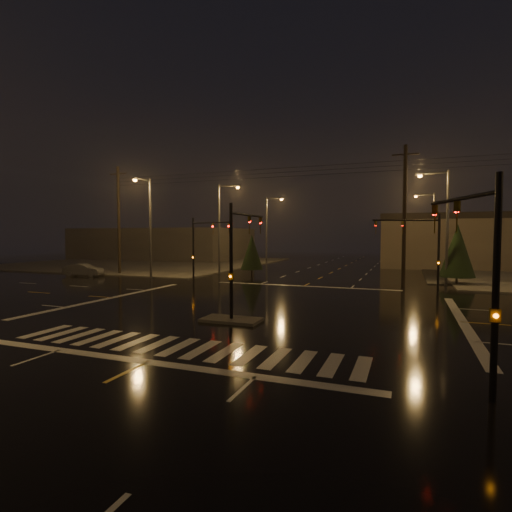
{
  "coord_description": "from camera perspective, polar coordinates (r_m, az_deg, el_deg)",
  "views": [
    {
      "loc": [
        8.35,
        -22.33,
        4.38
      ],
      "look_at": [
        -1.08,
        2.35,
        3.0
      ],
      "focal_mm": 28.0,
      "sensor_mm": 36.0,
      "label": 1
    }
  ],
  "objects": [
    {
      "name": "car_crossing",
      "position": [
        46.44,
        -23.43,
        -1.83
      ],
      "size": [
        4.31,
        2.44,
        1.34
      ],
      "primitive_type": "imported",
      "rotation": [
        0.0,
        0.0,
        1.84
      ],
      "color": "#505257",
      "rests_on": "ground"
    },
    {
      "name": "commercial_block",
      "position": [
        77.59,
        -13.06,
        1.75
      ],
      "size": [
        30.0,
        18.0,
        5.6
      ],
      "primitive_type": "cube",
      "color": "#3E3937",
      "rests_on": "ground"
    },
    {
      "name": "streetlight_5",
      "position": [
        41.45,
        -15.13,
        4.86
      ],
      "size": [
        0.32,
        2.77,
        10.0
      ],
      "color": "#38383A",
      "rests_on": "ground"
    },
    {
      "name": "conifer_3",
      "position": [
        42.75,
        -0.6,
        0.57
      ],
      "size": [
        2.4,
        2.4,
        4.45
      ],
      "color": "black",
      "rests_on": "ground"
    },
    {
      "name": "signal_mast_se",
      "position": [
        12.74,
        29.35,
        -0.42
      ],
      "size": [
        1.55,
        3.87,
        6.0
      ],
      "color": "black",
      "rests_on": "ground"
    },
    {
      "name": "signal_mast_ne",
      "position": [
        32.49,
        22.94,
        1.72
      ],
      "size": [
        4.84,
        1.86,
        6.0
      ],
      "color": "black",
      "rests_on": "ground"
    },
    {
      "name": "conifer_0",
      "position": [
        39.3,
        26.83,
        0.7
      ],
      "size": [
        2.98,
        2.98,
        5.36
      ],
      "color": "black",
      "rests_on": "ground"
    },
    {
      "name": "streetlight_4",
      "position": [
        58.42,
        23.75,
        4.14
      ],
      "size": [
        2.77,
        0.32,
        10.0
      ],
      "color": "#38383A",
      "rests_on": "ground"
    },
    {
      "name": "crosswalk",
      "position": [
        16.33,
        -11.0,
        -12.61
      ],
      "size": [
        15.0,
        2.6,
        0.01
      ],
      "primitive_type": "cube",
      "color": "beige",
      "rests_on": "ground"
    },
    {
      "name": "median_island",
      "position": [
        20.6,
        -3.54,
        -9.08
      ],
      "size": [
        3.0,
        1.6,
        0.15
      ],
      "primitive_type": "cube",
      "color": "#403E3A",
      "rests_on": "ground"
    },
    {
      "name": "streetlight_2",
      "position": [
        59.64,
        1.79,
        4.36
      ],
      "size": [
        2.77,
        0.32,
        10.0
      ],
      "color": "#38383A",
      "rests_on": "ground"
    },
    {
      "name": "utility_pole_1",
      "position": [
        36.38,
        20.44,
        5.56
      ],
      "size": [
        2.2,
        0.32,
        12.0
      ],
      "color": "black",
      "rests_on": "ground"
    },
    {
      "name": "ground",
      "position": [
        24.24,
        0.41,
        -7.42
      ],
      "size": [
        140.0,
        140.0,
        0.0
      ],
      "primitive_type": "plane",
      "color": "black",
      "rests_on": "ground"
    },
    {
      "name": "stop_bar_near",
      "position": [
        14.74,
        -15.24,
        -14.39
      ],
      "size": [
        16.0,
        0.5,
        0.01
      ],
      "primitive_type": "cube",
      "color": "beige",
      "rests_on": "ground"
    },
    {
      "name": "streetlight_1",
      "position": [
        44.84,
        -4.94,
        4.8
      ],
      "size": [
        2.77,
        0.32,
        10.0
      ],
      "color": "#38383A",
      "rests_on": "ground"
    },
    {
      "name": "sidewalk_nw",
      "position": [
        65.03,
        -15.29,
        -0.92
      ],
      "size": [
        36.0,
        36.0,
        0.12
      ],
      "primitive_type": "cube",
      "color": "#403E3A",
      "rests_on": "ground"
    },
    {
      "name": "utility_pole_0",
      "position": [
        47.37,
        -19.02,
        4.95
      ],
      "size": [
        2.2,
        0.32,
        12.0
      ],
      "color": "black",
      "rests_on": "ground"
    },
    {
      "name": "signal_mast_nw",
      "position": [
        37.06,
        -7.89,
        2.05
      ],
      "size": [
        4.84,
        1.86,
        6.0
      ],
      "color": "black",
      "rests_on": "ground"
    },
    {
      "name": "signal_mast_median",
      "position": [
        21.0,
        -2.52,
        1.27
      ],
      "size": [
        0.25,
        4.59,
        6.0
      ],
      "color": "black",
      "rests_on": "ground"
    },
    {
      "name": "streetlight_3",
      "position": [
        38.46,
        25.22,
        4.83
      ],
      "size": [
        2.77,
        0.32,
        10.0
      ],
      "color": "#38383A",
      "rests_on": "ground"
    },
    {
      "name": "stop_bar_far",
      "position": [
        34.64,
        6.81,
        -4.28
      ],
      "size": [
        16.0,
        0.5,
        0.01
      ],
      "primitive_type": "cube",
      "color": "beige",
      "rests_on": "ground"
    }
  ]
}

